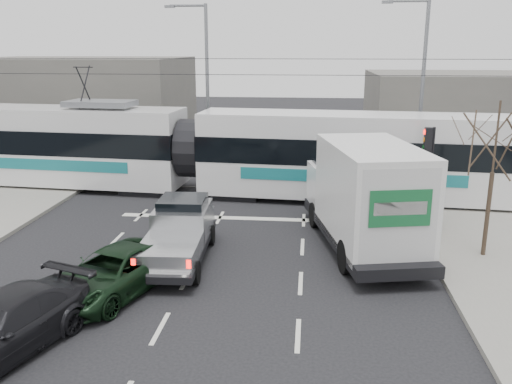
# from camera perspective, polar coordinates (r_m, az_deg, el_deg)

# --- Properties ---
(ground) EXTENTS (120.00, 120.00, 0.00)m
(ground) POSITION_cam_1_polar(r_m,az_deg,el_deg) (16.31, -1.35, -9.32)
(ground) COLOR black
(ground) RESTS_ON ground
(rails) EXTENTS (60.00, 1.60, 0.03)m
(rails) POSITION_cam_1_polar(r_m,az_deg,el_deg) (25.70, 1.39, -0.09)
(rails) COLOR #33302D
(rails) RESTS_ON ground
(building_left) EXTENTS (14.00, 10.00, 6.00)m
(building_left) POSITION_cam_1_polar(r_m,az_deg,el_deg) (40.19, -17.76, 9.04)
(building_left) COLOR #68645E
(building_left) RESTS_ON ground
(building_right) EXTENTS (12.00, 10.00, 5.00)m
(building_right) POSITION_cam_1_polar(r_m,az_deg,el_deg) (40.26, 20.51, 8.10)
(building_right) COLOR #68645E
(building_right) RESTS_ON ground
(bare_tree) EXTENTS (2.40, 2.40, 5.00)m
(bare_tree) POSITION_cam_1_polar(r_m,az_deg,el_deg) (18.40, 23.91, 4.58)
(bare_tree) COLOR #47382B
(bare_tree) RESTS_ON ground
(traffic_signal) EXTENTS (0.44, 0.44, 3.60)m
(traffic_signal) POSITION_cam_1_polar(r_m,az_deg,el_deg) (22.09, 17.73, 3.94)
(traffic_signal) COLOR black
(traffic_signal) RESTS_ON ground
(street_lamp_near) EXTENTS (2.38, 0.25, 9.00)m
(street_lamp_near) POSITION_cam_1_polar(r_m,az_deg,el_deg) (29.29, 16.80, 11.28)
(street_lamp_near) COLOR slate
(street_lamp_near) RESTS_ON ground
(street_lamp_far) EXTENTS (2.38, 0.25, 9.00)m
(street_lamp_far) POSITION_cam_1_polar(r_m,az_deg,el_deg) (31.37, -5.50, 12.05)
(street_lamp_far) COLOR slate
(street_lamp_far) RESTS_ON ground
(catenary) EXTENTS (60.00, 0.20, 7.00)m
(catenary) POSITION_cam_1_polar(r_m,az_deg,el_deg) (24.97, 1.45, 8.51)
(catenary) COLOR black
(catenary) RESTS_ON ground
(tram) EXTENTS (28.54, 5.08, 5.80)m
(tram) POSITION_cam_1_polar(r_m,az_deg,el_deg) (25.60, -6.89, 4.44)
(tram) COLOR silver
(tram) RESTS_ON ground
(silver_pickup) EXTENTS (2.04, 5.23, 1.87)m
(silver_pickup) POSITION_cam_1_polar(r_m,az_deg,el_deg) (17.79, -8.03, -4.11)
(silver_pickup) COLOR black
(silver_pickup) RESTS_ON ground
(box_truck) EXTENTS (4.02, 7.79, 3.71)m
(box_truck) POSITION_cam_1_polar(r_m,az_deg,el_deg) (18.55, 11.38, -0.55)
(box_truck) COLOR black
(box_truck) RESTS_ON ground
(navy_pickup) EXTENTS (2.99, 5.35, 2.13)m
(navy_pickup) POSITION_cam_1_polar(r_m,az_deg,el_deg) (22.83, 13.77, 0.22)
(navy_pickup) COLOR black
(navy_pickup) RESTS_ON ground
(green_car) EXTENTS (3.50, 4.94, 1.25)m
(green_car) POSITION_cam_1_polar(r_m,az_deg,el_deg) (15.82, -14.77, -8.17)
(green_car) COLOR black
(green_car) RESTS_ON ground
(dark_car) EXTENTS (3.28, 5.00, 1.35)m
(dark_car) POSITION_cam_1_polar(r_m,az_deg,el_deg) (13.69, -25.27, -12.76)
(dark_car) COLOR black
(dark_car) RESTS_ON ground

